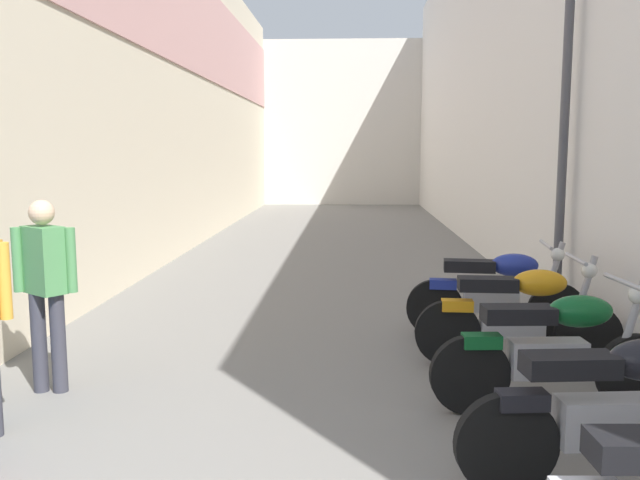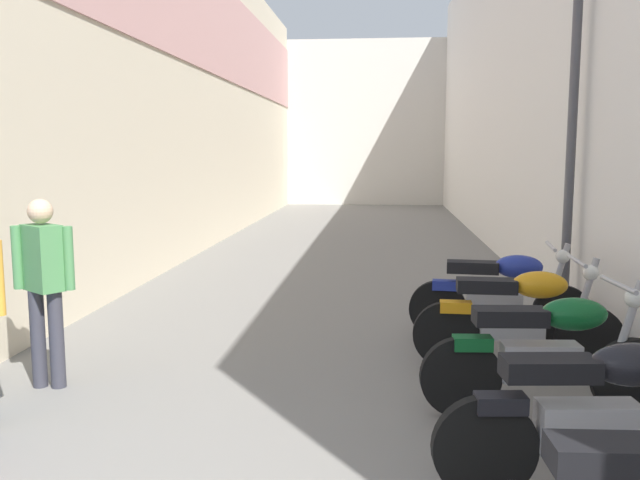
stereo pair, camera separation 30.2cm
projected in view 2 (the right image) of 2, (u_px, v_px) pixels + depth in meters
ground_plane at (340, 273)px, 10.68m from camera, size 39.71×39.71×0.00m
building_left at (186, 85)px, 12.47m from camera, size 0.45×23.71×6.29m
building_right at (517, 66)px, 11.91m from camera, size 0.45×23.71×6.93m
building_far_end at (366, 124)px, 24.95m from camera, size 8.67×2.00×5.91m
motorcycle_third at (599, 413)px, 3.71m from camera, size 1.85×0.58×1.04m
motorcycle_fourth at (549, 351)px, 4.86m from camera, size 1.85×0.58×1.04m
motorcycle_fifth at (519, 315)px, 5.93m from camera, size 1.85×0.58×1.04m
motorcycle_sixth at (500, 293)px, 6.86m from camera, size 1.85×0.58×1.04m
pedestrian_further_down at (44, 279)px, 5.43m from camera, size 0.52×0.36×1.57m
street_lamp at (566, 76)px, 7.07m from camera, size 0.79×0.18×4.69m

